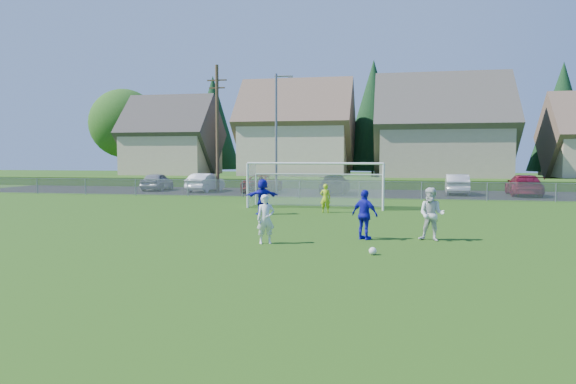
{
  "coord_description": "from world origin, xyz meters",
  "views": [
    {
      "loc": [
        3.98,
        -12.0,
        2.83
      ],
      "look_at": [
        0.0,
        8.0,
        1.4
      ],
      "focal_mm": 32.0,
      "sensor_mm": 36.0,
      "label": 1
    }
  ],
  "objects_px": {
    "car_d": "(335,184)",
    "car_f": "(457,184)",
    "player_white_a": "(266,219)",
    "car_g": "(524,185)",
    "player_blue_b": "(263,197)",
    "car_a": "(157,182)",
    "player_white_b": "(432,214)",
    "car_b": "(206,182)",
    "player_blue_a": "(365,215)",
    "car_c": "(263,184)",
    "soccer_ball": "(373,251)",
    "soccer_goal": "(316,178)",
    "goalkeeper": "(325,198)"
  },
  "relations": [
    {
      "from": "car_d",
      "to": "car_f",
      "type": "distance_m",
      "value": 9.0
    },
    {
      "from": "player_white_a",
      "to": "car_g",
      "type": "relative_size",
      "value": 0.31
    },
    {
      "from": "player_blue_b",
      "to": "car_a",
      "type": "xyz_separation_m",
      "value": [
        -12.89,
        15.41,
        -0.14
      ]
    },
    {
      "from": "player_white_a",
      "to": "player_blue_b",
      "type": "distance_m",
      "value": 8.42
    },
    {
      "from": "car_a",
      "to": "car_g",
      "type": "height_order",
      "value": "car_g"
    },
    {
      "from": "player_white_b",
      "to": "car_b",
      "type": "xyz_separation_m",
      "value": [
        -15.86,
        21.26,
        -0.17
      ]
    },
    {
      "from": "player_blue_a",
      "to": "car_a",
      "type": "bearing_deg",
      "value": -19.48
    },
    {
      "from": "player_blue_a",
      "to": "car_c",
      "type": "relative_size",
      "value": 0.34
    },
    {
      "from": "car_g",
      "to": "player_blue_a",
      "type": "bearing_deg",
      "value": 69.73
    },
    {
      "from": "car_d",
      "to": "player_blue_a",
      "type": "bearing_deg",
      "value": 98.37
    },
    {
      "from": "player_white_b",
      "to": "player_blue_b",
      "type": "bearing_deg",
      "value": 156.15
    },
    {
      "from": "car_b",
      "to": "car_c",
      "type": "relative_size",
      "value": 0.89
    },
    {
      "from": "player_white_b",
      "to": "car_b",
      "type": "bearing_deg",
      "value": 144.02
    },
    {
      "from": "soccer_ball",
      "to": "car_a",
      "type": "bearing_deg",
      "value": 126.73
    },
    {
      "from": "car_c",
      "to": "car_f",
      "type": "xyz_separation_m",
      "value": [
        14.62,
        0.77,
        0.06
      ]
    },
    {
      "from": "car_a",
      "to": "soccer_goal",
      "type": "distance_m",
      "value": 18.89
    },
    {
      "from": "car_f",
      "to": "soccer_goal",
      "type": "xyz_separation_m",
      "value": [
        -8.85,
        -11.54,
        0.88
      ]
    },
    {
      "from": "player_blue_b",
      "to": "soccer_goal",
      "type": "distance_m",
      "value": 4.5
    },
    {
      "from": "player_blue_b",
      "to": "car_c",
      "type": "relative_size",
      "value": 0.35
    },
    {
      "from": "soccer_goal",
      "to": "player_white_b",
      "type": "bearing_deg",
      "value": -62.78
    },
    {
      "from": "goalkeeper",
      "to": "car_f",
      "type": "relative_size",
      "value": 0.32
    },
    {
      "from": "goalkeeper",
      "to": "car_b",
      "type": "xyz_separation_m",
      "value": [
        -11.31,
        13.38,
        0.0
      ]
    },
    {
      "from": "player_white_a",
      "to": "soccer_goal",
      "type": "xyz_separation_m",
      "value": [
        -0.06,
        12.06,
        0.83
      ]
    },
    {
      "from": "player_white_b",
      "to": "car_f",
      "type": "xyz_separation_m",
      "value": [
        3.49,
        21.96,
        -0.15
      ]
    },
    {
      "from": "player_white_b",
      "to": "car_b",
      "type": "height_order",
      "value": "player_white_b"
    },
    {
      "from": "player_white_b",
      "to": "player_blue_a",
      "type": "bearing_deg",
      "value": -158.15
    },
    {
      "from": "player_blue_b",
      "to": "car_g",
      "type": "relative_size",
      "value": 0.34
    },
    {
      "from": "car_a",
      "to": "car_d",
      "type": "bearing_deg",
      "value": 170.03
    },
    {
      "from": "car_f",
      "to": "player_blue_a",
      "type": "bearing_deg",
      "value": 79.43
    },
    {
      "from": "car_d",
      "to": "soccer_goal",
      "type": "xyz_separation_m",
      "value": [
        0.08,
        -10.38,
        0.91
      ]
    },
    {
      "from": "soccer_ball",
      "to": "car_c",
      "type": "relative_size",
      "value": 0.04
    },
    {
      "from": "car_a",
      "to": "car_g",
      "type": "relative_size",
      "value": 0.83
    },
    {
      "from": "player_blue_a",
      "to": "car_f",
      "type": "xyz_separation_m",
      "value": [
        5.69,
        22.14,
        -0.1
      ]
    },
    {
      "from": "player_blue_a",
      "to": "car_a",
      "type": "xyz_separation_m",
      "value": [
        -18.14,
        22.09,
        -0.12
      ]
    },
    {
      "from": "car_f",
      "to": "car_c",
      "type": "bearing_deg",
      "value": 6.85
    },
    {
      "from": "car_a",
      "to": "soccer_ball",
      "type": "bearing_deg",
      "value": 121.01
    },
    {
      "from": "player_blue_b",
      "to": "car_f",
      "type": "relative_size",
      "value": 0.38
    },
    {
      "from": "car_g",
      "to": "car_f",
      "type": "bearing_deg",
      "value": 0.48
    },
    {
      "from": "car_a",
      "to": "soccer_goal",
      "type": "height_order",
      "value": "soccer_goal"
    },
    {
      "from": "soccer_ball",
      "to": "soccer_goal",
      "type": "xyz_separation_m",
      "value": [
        -3.53,
        13.3,
        1.52
      ]
    },
    {
      "from": "player_blue_a",
      "to": "soccer_goal",
      "type": "xyz_separation_m",
      "value": [
        -3.16,
        10.6,
        0.78
      ]
    },
    {
      "from": "goalkeeper",
      "to": "car_c",
      "type": "distance_m",
      "value": 14.85
    },
    {
      "from": "soccer_ball",
      "to": "player_blue_b",
      "type": "bearing_deg",
      "value": 120.88
    },
    {
      "from": "car_c",
      "to": "car_g",
      "type": "xyz_separation_m",
      "value": [
        19.16,
        0.42,
        0.06
      ]
    },
    {
      "from": "player_white_b",
      "to": "player_blue_a",
      "type": "relative_size",
      "value": 1.05
    },
    {
      "from": "player_white_a",
      "to": "car_a",
      "type": "distance_m",
      "value": 27.94
    },
    {
      "from": "player_white_a",
      "to": "player_blue_a",
      "type": "bearing_deg",
      "value": 0.71
    },
    {
      "from": "player_blue_b",
      "to": "soccer_ball",
      "type": "bearing_deg",
      "value": 96.13
    },
    {
      "from": "soccer_ball",
      "to": "car_f",
      "type": "relative_size",
      "value": 0.05
    },
    {
      "from": "car_b",
      "to": "car_d",
      "type": "height_order",
      "value": "car_b"
    }
  ]
}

